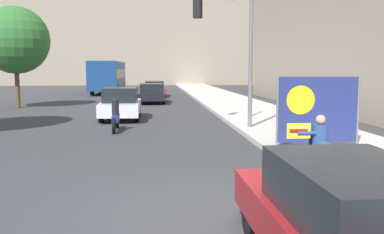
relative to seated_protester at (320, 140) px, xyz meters
name	(u,v)px	position (x,y,z in m)	size (l,w,h in m)	color
ground_plane	(206,213)	(-2.86, -2.23, -0.84)	(160.00, 160.00, 0.00)	#38383A
sidewalk_curb	(258,114)	(1.70, 12.77, -0.76)	(4.41, 90.00, 0.18)	beige
seated_protester	(320,140)	(0.00, 0.00, 0.00)	(1.00, 0.77, 1.23)	#474C56
jogger_on_sidewalk	(286,113)	(0.30, 3.49, 0.26)	(0.34, 0.34, 1.80)	#756651
pedestrian_behind	(303,110)	(1.41, 5.14, 0.16)	(0.34, 0.34, 1.64)	black
protest_banner	(317,110)	(1.07, 2.95, 0.40)	(2.52, 0.06, 2.03)	slate
traffic_light_pole	(230,34)	(-0.75, 7.53, 2.96)	(2.24, 2.01, 5.42)	slate
parked_car_curbside	(350,224)	(-1.56, -4.78, -0.13)	(1.71, 4.63, 1.43)	maroon
car_on_road_nearest	(121,104)	(-5.33, 11.66, -0.08)	(1.82, 4.18, 1.55)	white
car_on_road_midblock	(152,93)	(-3.89, 21.72, -0.14)	(1.88, 4.76, 1.39)	black
car_on_road_distant	(155,89)	(-3.67, 28.68, -0.15)	(1.85, 4.68, 1.37)	maroon
city_bus_on_road	(108,75)	(-8.35, 35.34, 0.97)	(2.62, 12.49, 3.15)	navy
motorcycle_on_road	(116,117)	(-5.24, 7.74, -0.29)	(0.28, 2.20, 1.31)	navy
street_tree_midblock	(15,40)	(-12.23, 18.40, 3.35)	(4.16, 4.16, 6.29)	brown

